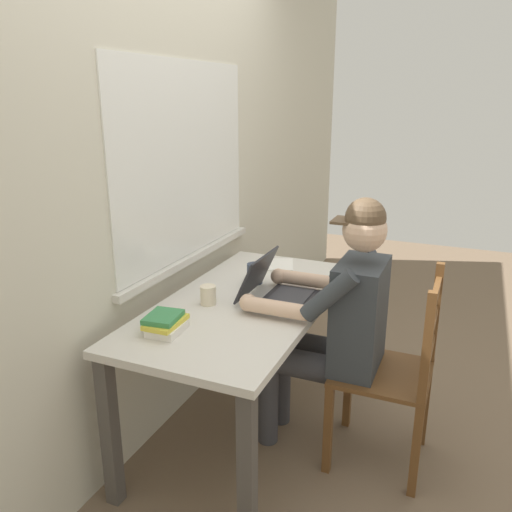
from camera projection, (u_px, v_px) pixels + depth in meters
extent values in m
plane|color=brown|center=(246.00, 429.00, 2.68)|extent=(8.00, 8.00, 0.00)
cube|color=beige|center=(161.00, 173.00, 2.45)|extent=(6.00, 0.04, 2.60)
cube|color=white|center=(186.00, 162.00, 2.61)|extent=(1.24, 0.01, 0.98)
cube|color=beige|center=(191.00, 257.00, 2.76)|extent=(1.30, 0.06, 0.04)
cube|color=beige|center=(245.00, 303.00, 2.47)|extent=(1.43, 0.71, 0.03)
cube|color=#4C4742|center=(247.00, 473.00, 1.87)|extent=(0.06, 0.06, 0.69)
cube|color=#4C4742|center=(339.00, 328.00, 3.04)|extent=(0.06, 0.06, 0.69)
cube|color=#4C4742|center=(110.00, 431.00, 2.10)|extent=(0.06, 0.06, 0.69)
cube|color=#4C4742|center=(245.00, 311.00, 3.27)|extent=(0.06, 0.06, 0.69)
cube|color=#33383D|center=(359.00, 316.00, 2.31)|extent=(0.34, 0.20, 0.50)
sphere|color=#DBB293|center=(365.00, 230.00, 2.19)|extent=(0.19, 0.19, 0.19)
sphere|color=brown|center=(366.00, 218.00, 2.18)|extent=(0.17, 0.17, 0.17)
cube|color=brown|center=(345.00, 221.00, 2.21)|extent=(0.13, 0.10, 0.01)
cylinder|color=#38383D|center=(309.00, 366.00, 2.38)|extent=(0.13, 0.40, 0.13)
cylinder|color=#38383D|center=(320.00, 349.00, 2.54)|extent=(0.13, 0.40, 0.13)
cylinder|color=#38383D|center=(268.00, 400.00, 2.52)|extent=(0.10, 0.10, 0.46)
cylinder|color=#38383D|center=(281.00, 382.00, 2.68)|extent=(0.10, 0.10, 0.46)
cylinder|color=#33383D|center=(329.00, 296.00, 2.12)|extent=(0.10, 0.25, 0.25)
cylinder|color=#DBB293|center=(277.00, 308.00, 2.23)|extent=(0.07, 0.28, 0.07)
sphere|color=#DBB293|center=(248.00, 303.00, 2.30)|extent=(0.08, 0.08, 0.08)
cylinder|color=#33383D|center=(352.00, 267.00, 2.47)|extent=(0.10, 0.25, 0.25)
cylinder|color=#DBB293|center=(305.00, 279.00, 2.59)|extent=(0.07, 0.28, 0.07)
sphere|color=#DBB293|center=(278.00, 276.00, 2.63)|extent=(0.08, 0.08, 0.08)
cube|color=brown|center=(382.00, 372.00, 2.34)|extent=(0.42, 0.42, 0.02)
cube|color=brown|center=(348.00, 387.00, 2.65)|extent=(0.04, 0.04, 0.44)
cube|color=brown|center=(328.00, 429.00, 2.31)|extent=(0.04, 0.04, 0.44)
cube|color=brown|center=(425.00, 404.00, 2.51)|extent=(0.04, 0.04, 0.44)
cube|color=brown|center=(416.00, 451.00, 2.17)|extent=(0.04, 0.04, 0.44)
cube|color=brown|center=(435.00, 313.00, 2.36)|extent=(0.04, 0.04, 0.48)
cube|color=brown|center=(427.00, 349.00, 2.03)|extent=(0.04, 0.04, 0.48)
cube|color=brown|center=(429.00, 355.00, 2.23)|extent=(0.36, 0.02, 0.04)
cube|color=brown|center=(432.00, 325.00, 2.19)|extent=(0.36, 0.02, 0.04)
cube|color=brown|center=(435.00, 294.00, 2.15)|extent=(0.36, 0.02, 0.04)
cube|color=#232328|center=(288.00, 300.00, 2.44)|extent=(0.33, 0.23, 0.02)
cube|color=#38383D|center=(288.00, 298.00, 2.43)|extent=(0.29, 0.17, 0.00)
cube|color=#232328|center=(257.00, 274.00, 2.46)|extent=(0.33, 0.10, 0.20)
cube|color=#99A8B2|center=(257.00, 274.00, 2.46)|extent=(0.29, 0.08, 0.17)
ellipsoid|color=#232328|center=(303.00, 280.00, 2.68)|extent=(0.06, 0.10, 0.03)
cylinder|color=beige|center=(208.00, 295.00, 2.40)|extent=(0.07, 0.07, 0.09)
torus|color=beige|center=(213.00, 291.00, 2.44)|extent=(0.05, 0.01, 0.05)
cylinder|color=#2D384C|center=(255.00, 273.00, 2.66)|extent=(0.08, 0.08, 0.10)
torus|color=#2D384C|center=(259.00, 270.00, 2.71)|extent=(0.05, 0.01, 0.05)
cube|color=white|center=(167.00, 328.00, 2.12)|extent=(0.17, 0.13, 0.03)
cube|color=gold|center=(166.00, 322.00, 2.12)|extent=(0.19, 0.13, 0.02)
cube|color=#38844C|center=(163.00, 317.00, 2.11)|extent=(0.17, 0.15, 0.02)
cube|color=white|center=(279.00, 265.00, 2.95)|extent=(0.25, 0.22, 0.01)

